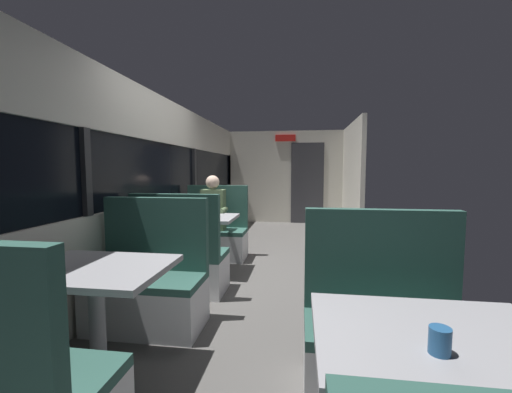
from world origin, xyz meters
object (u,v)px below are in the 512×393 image
dining_table_mid_window (201,224)px  seated_passenger (214,224)px  coffee_cup_primary (440,341)px  dining_table_near_window (96,282)px  bench_near_window_facing_entry (149,289)px  dining_table_front_aisle (436,361)px  bench_front_aisle_facing_entry (385,341)px  bench_mid_window_facing_end (181,263)px  bench_mid_window_facing_entry (215,236)px

dining_table_mid_window → seated_passenger: (0.00, 0.63, -0.10)m
dining_table_mid_window → coffee_cup_primary: size_ratio=10.00×
dining_table_near_window → bench_near_window_facing_entry: bench_near_window_facing_entry is taller
dining_table_front_aisle → dining_table_near_window: bearing=161.5°
dining_table_front_aisle → coffee_cup_primary: bearing=-109.8°
bench_front_aisle_facing_entry → coffee_cup_primary: 0.94m
dining_table_front_aisle → bench_mid_window_facing_end: bearing=131.0°
bench_mid_window_facing_entry → bench_near_window_facing_entry: bearing=-90.0°
seated_passenger → dining_table_near_window: bearing=-90.0°
dining_table_near_window → dining_table_front_aisle: same height
dining_table_front_aisle → bench_near_window_facing_entry: bearing=144.0°
dining_table_mid_window → dining_table_front_aisle: 3.29m
bench_near_window_facing_entry → bench_front_aisle_facing_entry: bearing=-18.5°
dining_table_near_window → coffee_cup_primary: (1.75, -0.72, 0.15)m
bench_mid_window_facing_end → seated_passenger: size_ratio=0.87×
bench_near_window_facing_entry → coffee_cup_primary: size_ratio=12.22×
dining_table_near_window → bench_mid_window_facing_entry: bench_mid_window_facing_entry is taller
bench_near_window_facing_entry → dining_table_front_aisle: 2.23m
dining_table_front_aisle → coffee_cup_primary: 0.20m
bench_mid_window_facing_entry → seated_passenger: seated_passenger is taller
dining_table_mid_window → seated_passenger: seated_passenger is taller
bench_near_window_facing_entry → seated_passenger: (0.00, 2.09, 0.21)m
seated_passenger → dining_table_front_aisle: bearing=-62.1°
bench_mid_window_facing_end → dining_table_mid_window: bearing=90.0°
coffee_cup_primary → seated_passenger: bearing=116.4°
bench_near_window_facing_entry → bench_mid_window_facing_entry: size_ratio=1.00×
dining_table_mid_window → bench_front_aisle_facing_entry: 2.75m
bench_mid_window_facing_end → bench_front_aisle_facing_entry: size_ratio=1.00×
dining_table_front_aisle → seated_passenger: 3.83m
bench_mid_window_facing_entry → dining_table_front_aisle: bench_mid_window_facing_entry is taller
dining_table_mid_window → bench_mid_window_facing_end: bench_mid_window_facing_end is taller
bench_mid_window_facing_end → bench_mid_window_facing_entry: (0.00, 1.40, 0.00)m
dining_table_near_window → bench_near_window_facing_entry: size_ratio=0.82×
bench_front_aisle_facing_entry → bench_near_window_facing_entry: bearing=161.5°
dining_table_mid_window → coffee_cup_primary: 3.37m
dining_table_near_window → bench_mid_window_facing_entry: bearing=90.0°
bench_front_aisle_facing_entry → coffee_cup_primary: (-0.04, -0.82, 0.46)m
bench_near_window_facing_entry → dining_table_front_aisle: size_ratio=1.22×
dining_table_near_window → bench_front_aisle_facing_entry: (1.79, 0.10, -0.31)m
seated_passenger → bench_front_aisle_facing_entry: bearing=-56.3°
dining_table_mid_window → bench_mid_window_facing_entry: bearing=90.0°
coffee_cup_primary → dining_table_mid_window: bearing=121.2°
bench_near_window_facing_entry → bench_front_aisle_facing_entry: (1.79, -0.60, 0.00)m
bench_front_aisle_facing_entry → coffee_cup_primary: size_ratio=12.22×
dining_table_near_window → dining_table_front_aisle: bearing=-18.5°
dining_table_mid_window → seated_passenger: size_ratio=0.71×
dining_table_mid_window → bench_mid_window_facing_end: bearing=-90.0°
dining_table_near_window → dining_table_mid_window: 2.16m
dining_table_mid_window → dining_table_front_aisle: (1.79, -2.76, 0.00)m
dining_table_front_aisle → bench_front_aisle_facing_entry: bench_front_aisle_facing_entry is taller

